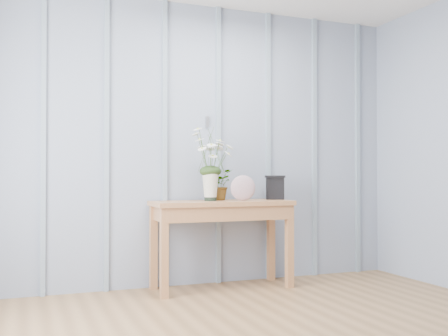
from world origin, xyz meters
name	(u,v)px	position (x,y,z in m)	size (l,w,h in m)	color
room_shell	(253,20)	(0.00, 0.92, 1.99)	(4.00, 4.50, 2.50)	#8D99AF
sideboard	(222,214)	(0.19, 1.99, 0.64)	(1.20, 0.45, 0.75)	#A26A3F
daisy_vase	(210,153)	(0.08, 1.98, 1.16)	(0.46, 0.35, 0.65)	black
spider_plant	(219,185)	(0.20, 2.10, 0.88)	(0.24, 0.21, 0.27)	#1D3414
felt_disc_vessel	(243,188)	(0.37, 1.94, 0.86)	(0.22, 0.06, 0.22)	#7C4861
carved_box	(275,187)	(0.72, 2.04, 0.86)	(0.22, 0.20, 0.22)	black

